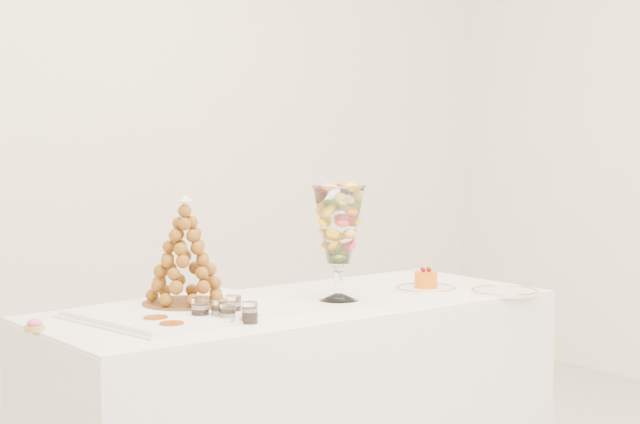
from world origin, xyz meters
TOP-DOWN VIEW (x-y plane):
  - buffet_table at (-0.04, 0.29)m, footprint 1.80×0.79m
  - lace_tray at (-0.43, 0.32)m, footprint 0.72×0.60m
  - macaron_vase at (0.10, 0.26)m, footprint 0.18×0.18m
  - cake_plate at (0.48, 0.25)m, footprint 0.22×0.22m
  - spare_plate at (0.67, 0.04)m, footprint 0.24×0.24m
  - pink_tart at (-0.93, 0.33)m, footprint 0.06×0.06m
  - verrine_a at (-0.46, 0.18)m, footprint 0.06×0.06m
  - verrine_b at (-0.42, 0.15)m, footprint 0.05×0.05m
  - verrine_c at (-0.35, 0.19)m, footprint 0.06×0.06m
  - verrine_d at (-0.41, 0.10)m, footprint 0.06×0.06m
  - verrine_e at (-0.35, 0.08)m, footprint 0.06×0.06m
  - ramekin_back at (-0.61, 0.19)m, footprint 0.08×0.08m
  - ramekin_front at (-0.61, 0.09)m, footprint 0.08×0.08m
  - croquembouche at (-0.41, 0.38)m, footprint 0.28×0.28m
  - mousse_cake at (0.48, 0.25)m, footprint 0.08×0.08m

SIDE VIEW (x-z plane):
  - buffet_table at x=-0.04m, z-range 0.00..0.67m
  - cake_plate at x=0.48m, z-range 0.67..0.68m
  - spare_plate at x=0.67m, z-range 0.67..0.68m
  - lace_tray at x=-0.43m, z-range 0.67..0.69m
  - ramekin_front at x=-0.61m, z-range 0.67..0.70m
  - ramekin_back at x=-0.61m, z-range 0.67..0.70m
  - pink_tart at x=-0.93m, z-range 0.67..0.71m
  - verrine_d at x=-0.41m, z-range 0.67..0.74m
  - verrine_e at x=-0.35m, z-range 0.67..0.74m
  - verrine_b at x=-0.42m, z-range 0.67..0.74m
  - verrine_c at x=-0.35m, z-range 0.67..0.74m
  - verrine_a at x=-0.46m, z-range 0.67..0.74m
  - mousse_cake at x=0.48m, z-range 0.68..0.75m
  - croquembouche at x=-0.41m, z-range 0.69..1.03m
  - macaron_vase at x=0.10m, z-range 0.73..1.12m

